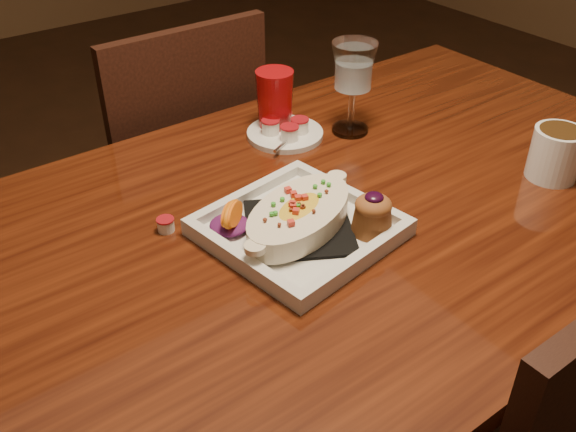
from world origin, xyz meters
TOP-DOWN VIEW (x-y plane):
  - table at (0.00, 0.00)m, footprint 1.50×0.90m
  - chair_far at (-0.00, 0.63)m, footprint 0.42×0.42m
  - plate at (-0.09, -0.03)m, footprint 0.31×0.31m
  - coffee_mug at (0.40, -0.16)m, footprint 0.13×0.09m
  - goblet at (0.21, 0.20)m, footprint 0.09×0.09m
  - saucer at (0.09, 0.26)m, footprint 0.16×0.16m
  - creamer_loose at (-0.27, 0.12)m, footprint 0.03×0.03m
  - red_tumbler at (0.09, 0.30)m, footprint 0.08×0.08m

SIDE VIEW (x-z plane):
  - chair_far at x=0.00m, z-range 0.04..0.97m
  - table at x=0.00m, z-range 0.28..1.03m
  - creamer_loose at x=-0.27m, z-range 0.75..0.77m
  - saucer at x=0.09m, z-range 0.71..0.82m
  - plate at x=-0.09m, z-range 0.74..0.82m
  - coffee_mug at x=0.40m, z-range 0.75..0.85m
  - red_tumbler at x=0.09m, z-range 0.75..0.88m
  - goblet at x=0.21m, z-range 0.79..0.98m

